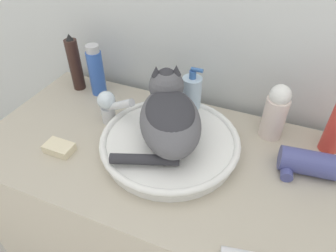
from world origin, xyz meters
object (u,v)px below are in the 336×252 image
(soap_pump_bottle, at_px, (191,97))
(faucet, at_px, (109,105))
(cat, at_px, (169,113))
(lotion_bottle_white, at_px, (276,112))
(soap_bar, at_px, (59,148))
(shampoo_bottle_tall, at_px, (96,71))
(hairspray_can_black, at_px, (75,64))
(hair_dryer, at_px, (307,163))

(soap_pump_bottle, bearing_deg, faucet, -148.64)
(cat, distance_m, faucet, 0.22)
(lotion_bottle_white, distance_m, soap_bar, 0.64)
(faucet, bearing_deg, soap_bar, -101.68)
(lotion_bottle_white, distance_m, shampoo_bottle_tall, 0.61)
(soap_pump_bottle, xyz_separation_m, soap_bar, (-0.29, -0.31, -0.06))
(hairspray_can_black, bearing_deg, soap_bar, -64.21)
(lotion_bottle_white, relative_size, soap_bar, 2.12)
(faucet, distance_m, lotion_bottle_white, 0.50)
(cat, relative_size, lotion_bottle_white, 1.85)
(cat, height_order, soap_pump_bottle, cat)
(cat, bearing_deg, soap_pump_bottle, -31.68)
(hairspray_can_black, bearing_deg, soap_pump_bottle, 0.00)
(cat, xyz_separation_m, hair_dryer, (0.38, 0.04, -0.09))
(faucet, distance_m, hair_dryer, 0.59)
(hair_dryer, bearing_deg, faucet, 175.11)
(faucet, xyz_separation_m, shampoo_bottle_tall, (-0.13, 0.14, 0.02))
(faucet, relative_size, hairspray_can_black, 0.66)
(soap_pump_bottle, relative_size, shampoo_bottle_tall, 0.96)
(cat, relative_size, soap_pump_bottle, 1.83)
(cat, xyz_separation_m, faucet, (-0.21, 0.03, -0.05))
(cat, bearing_deg, soap_bar, 89.27)
(soap_pump_bottle, distance_m, soap_bar, 0.43)
(hairspray_can_black, bearing_deg, cat, -20.67)
(soap_pump_bottle, distance_m, hair_dryer, 0.39)
(faucet, relative_size, soap_bar, 1.68)
(faucet, distance_m, shampoo_bottle_tall, 0.19)
(faucet, relative_size, soap_pump_bottle, 0.78)
(lotion_bottle_white, xyz_separation_m, hair_dryer, (0.11, -0.12, -0.06))
(cat, bearing_deg, lotion_bottle_white, -86.79)
(faucet, bearing_deg, shampoo_bottle_tall, 144.86)
(soap_pump_bottle, xyz_separation_m, hair_dryer, (0.37, -0.12, -0.04))
(soap_pump_bottle, bearing_deg, cat, -93.70)
(cat, height_order, hairspray_can_black, same)
(soap_pump_bottle, distance_m, shampoo_bottle_tall, 0.36)
(faucet, xyz_separation_m, soap_pump_bottle, (0.22, 0.14, 0.01))
(faucet, xyz_separation_m, soap_bar, (-0.07, -0.17, -0.06))
(cat, bearing_deg, hairspray_can_black, 41.35)
(soap_pump_bottle, xyz_separation_m, shampoo_bottle_tall, (-0.36, -0.00, 0.02))
(soap_bar, bearing_deg, cat, 27.25)
(cat, xyz_separation_m, soap_bar, (-0.28, -0.15, -0.10))
(faucet, xyz_separation_m, hairspray_can_black, (-0.22, 0.14, 0.03))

